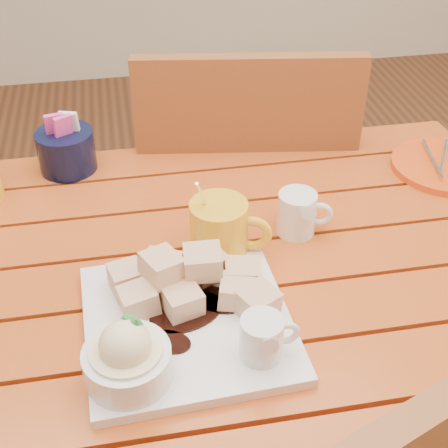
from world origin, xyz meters
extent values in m
cube|color=#A83415|center=(0.00, -0.23, 0.73)|extent=(1.20, 0.11, 0.03)
cube|color=#A83415|center=(0.00, -0.11, 0.73)|extent=(1.20, 0.11, 0.03)
cube|color=#A83415|center=(0.00, 0.00, 0.73)|extent=(1.20, 0.11, 0.03)
cube|color=#A83415|center=(0.00, 0.11, 0.73)|extent=(1.20, 0.11, 0.03)
cube|color=#A83415|center=(0.00, 0.23, 0.73)|extent=(1.20, 0.11, 0.03)
cube|color=#A83415|center=(0.00, 0.34, 0.73)|extent=(1.20, 0.11, 0.03)
cube|color=#A83415|center=(0.00, 0.36, 0.68)|extent=(1.12, 0.04, 0.08)
cylinder|color=#A83415|center=(0.55, 0.35, 0.36)|extent=(0.06, 0.06, 0.72)
cube|color=white|center=(-0.02, -0.12, 0.76)|extent=(0.29, 0.29, 0.02)
cube|color=#D98042|center=(0.05, -0.10, 0.79)|extent=(0.06, 0.06, 0.04)
cube|color=#D98042|center=(-0.08, -0.09, 0.79)|extent=(0.06, 0.06, 0.04)
cube|color=#D98042|center=(-0.04, -0.03, 0.79)|extent=(0.07, 0.07, 0.04)
cube|color=#D98042|center=(0.01, -0.06, 0.82)|extent=(0.05, 0.05, 0.04)
cube|color=#D98042|center=(-0.02, -0.10, 0.79)|extent=(0.06, 0.06, 0.04)
cube|color=#D98042|center=(-0.10, -0.04, 0.79)|extent=(0.06, 0.06, 0.04)
cube|color=#D98042|center=(0.08, -0.12, 0.79)|extent=(0.07, 0.07, 0.04)
cube|color=#D98042|center=(0.07, -0.06, 0.79)|extent=(0.06, 0.06, 0.04)
cube|color=#D98042|center=(0.02, -0.03, 0.79)|extent=(0.07, 0.07, 0.04)
cube|color=#D98042|center=(-0.05, -0.06, 0.82)|extent=(0.07, 0.07, 0.04)
cylinder|color=white|center=(-0.10, -0.20, 0.79)|extent=(0.11, 0.11, 0.04)
cylinder|color=beige|center=(-0.10, -0.20, 0.80)|extent=(0.09, 0.09, 0.03)
sphere|color=beige|center=(-0.10, -0.20, 0.82)|extent=(0.06, 0.06, 0.06)
cone|color=#2B8439|center=(-0.09, -0.19, 0.85)|extent=(0.04, 0.04, 0.03)
cone|color=#2B8439|center=(-0.10, -0.18, 0.85)|extent=(0.03, 0.03, 0.03)
cylinder|color=white|center=(0.07, -0.20, 0.80)|extent=(0.06, 0.06, 0.06)
cylinder|color=black|center=(0.07, -0.20, 0.82)|extent=(0.04, 0.04, 0.01)
cone|color=white|center=(0.07, -0.22, 0.82)|extent=(0.02, 0.02, 0.03)
torus|color=white|center=(0.10, -0.20, 0.80)|extent=(0.04, 0.01, 0.04)
cylinder|color=gold|center=(0.05, 0.03, 0.80)|extent=(0.09, 0.09, 0.10)
cylinder|color=black|center=(0.05, 0.03, 0.84)|extent=(0.08, 0.08, 0.01)
torus|color=gold|center=(0.10, 0.01, 0.80)|extent=(0.06, 0.03, 0.06)
cylinder|color=silver|center=(0.04, 0.04, 0.83)|extent=(0.04, 0.05, 0.13)
cylinder|color=white|center=(0.19, 0.07, 0.79)|extent=(0.06, 0.06, 0.07)
cylinder|color=white|center=(0.19, 0.07, 0.82)|extent=(0.05, 0.05, 0.01)
cone|color=white|center=(0.19, 0.04, 0.81)|extent=(0.03, 0.03, 0.03)
torus|color=white|center=(0.22, 0.07, 0.79)|extent=(0.04, 0.02, 0.04)
cylinder|color=black|center=(-0.19, 0.34, 0.79)|extent=(0.11, 0.11, 0.08)
cube|color=#EB3FA1|center=(-0.20, 0.34, 0.84)|extent=(0.04, 0.02, 0.05)
cube|color=white|center=(-0.17, 0.34, 0.84)|extent=(0.04, 0.03, 0.05)
cube|color=#EB3FA1|center=(-0.19, 0.33, 0.84)|extent=(0.04, 0.03, 0.05)
cylinder|color=#E84C14|center=(0.52, 0.21, 0.76)|extent=(0.20, 0.20, 0.01)
cylinder|color=silver|center=(0.50, 0.22, 0.77)|extent=(0.03, 0.15, 0.01)
cylinder|color=silver|center=(0.52, 0.22, 0.77)|extent=(0.08, 0.13, 0.01)
cube|color=brown|center=(0.20, 0.55, 0.46)|extent=(0.51, 0.51, 0.03)
cylinder|color=brown|center=(0.41, 0.71, 0.22)|extent=(0.04, 0.04, 0.45)
cylinder|color=brown|center=(0.04, 0.77, 0.22)|extent=(0.04, 0.04, 0.45)
cylinder|color=brown|center=(0.36, 0.33, 0.22)|extent=(0.04, 0.04, 0.45)
cylinder|color=brown|center=(-0.02, 0.39, 0.22)|extent=(0.04, 0.04, 0.45)
cube|color=brown|center=(0.17, 0.35, 0.71)|extent=(0.45, 0.10, 0.47)
camera|label=1|loc=(-0.08, -0.72, 1.39)|focal=50.00mm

